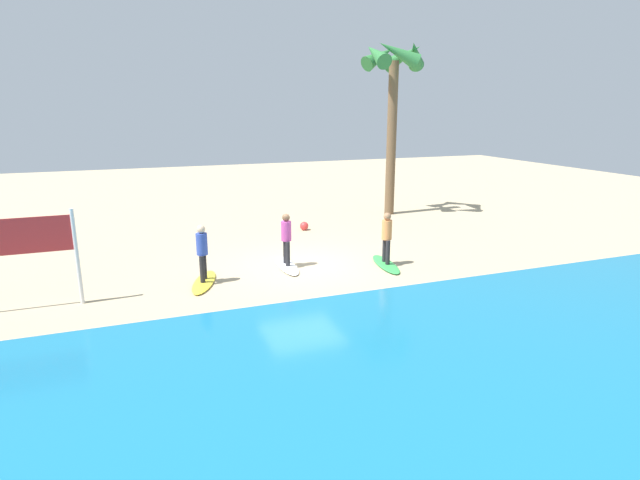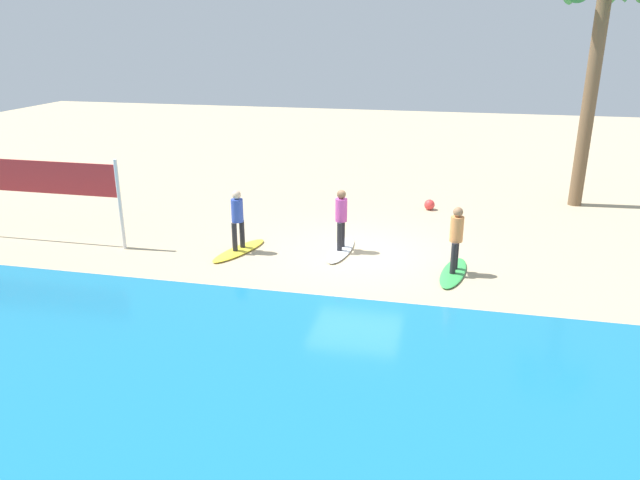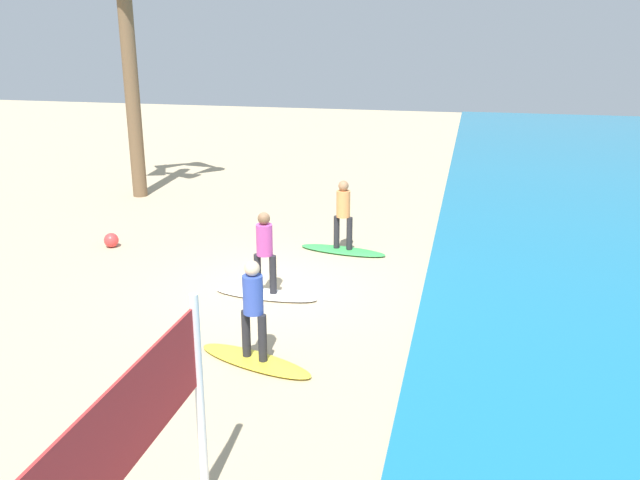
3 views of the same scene
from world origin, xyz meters
name	(u,v)px [view 3 (image 3 of 3)]	position (x,y,z in m)	size (l,w,h in m)	color
ground_plane	(274,288)	(0.00, 0.00, 0.00)	(60.00, 60.00, 0.00)	tan
surfboard_green	(343,250)	(-2.55, 0.95, 0.04)	(2.10, 0.56, 0.09)	green
surfer_green	(343,210)	(-2.55, 0.95, 1.04)	(0.32, 0.46, 1.64)	#232328
surfboard_white	(266,294)	(0.47, -0.02, 0.04)	(2.10, 0.56, 0.09)	white
surfer_white	(265,247)	(0.47, -0.02, 1.04)	(0.32, 0.46, 1.64)	#232328
surfboard_yellow	(255,361)	(3.16, 0.63, 0.04)	(2.10, 0.56, 0.09)	yellow
surfer_yellow	(253,303)	(3.16, 0.63, 1.04)	(0.32, 0.44, 1.64)	#232328
beach_ball	(111,240)	(-1.68, -4.58, 0.18)	(0.35, 0.35, 0.35)	#E53838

